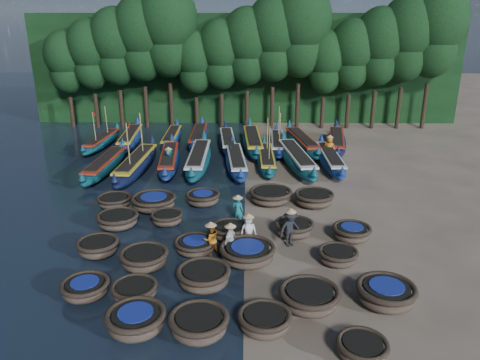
{
  "coord_description": "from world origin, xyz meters",
  "views": [
    {
      "loc": [
        0.06,
        -22.31,
        10.26
      ],
      "look_at": [
        -0.28,
        2.28,
        1.3
      ],
      "focal_mm": 35.0,
      "sensor_mm": 36.0,
      "label": 1
    }
  ],
  "objects_px": {
    "coracle_24": "(314,198)",
    "coracle_4": "(362,349)",
    "coracle_22": "(203,198)",
    "long_boat_10": "(130,138)",
    "coracle_23": "(271,196)",
    "coracle_15": "(118,220)",
    "coracle_21": "(154,202)",
    "long_boat_12": "(198,137)",
    "coracle_1": "(136,320)",
    "long_boat_6": "(267,159)",
    "coracle_13": "(247,253)",
    "fisherman_4": "(230,239)",
    "coracle_5": "(85,288)",
    "long_boat_14": "(253,141)",
    "long_boat_15": "(278,143)",
    "coracle_12": "(195,245)",
    "coracle_11": "(144,258)",
    "fisherman_5": "(169,159)",
    "coracle_10": "(98,247)",
    "fisherman_3": "(290,228)",
    "coracle_20": "(114,201)",
    "long_boat_4": "(199,159)",
    "coracle_19": "(352,232)",
    "coracle_7": "(204,277)",
    "long_boat_8": "(330,159)",
    "long_boat_13": "(228,141)",
    "coracle_16": "(167,218)",
    "coracle_9": "(386,294)",
    "long_boat_11": "(172,138)",
    "coracle_17": "(230,231)",
    "long_boat_7": "(297,159)",
    "coracle_3": "(265,321)",
    "long_boat_17": "(337,142)",
    "long_boat_3": "(169,160)",
    "coracle_14": "(338,256)",
    "coracle_18": "(294,228)",
    "long_boat_9": "(102,141)",
    "long_boat_1": "(105,165)",
    "coracle_8": "(310,297)",
    "fisherman_6": "(329,148)",
    "long_boat_2": "(136,164)",
    "fisherman_2": "(211,238)",
    "coracle_6": "(135,291)",
    "coracle_2": "(199,324)",
    "fisherman_1": "(238,208)"
  },
  "relations": [
    {
      "from": "coracle_14",
      "to": "coracle_23",
      "type": "relative_size",
      "value": 0.63
    },
    {
      "from": "coracle_9",
      "to": "coracle_16",
      "type": "distance_m",
      "value": 11.37
    },
    {
      "from": "long_boat_9",
      "to": "long_boat_1",
      "type": "bearing_deg",
      "value": -66.25
    },
    {
      "from": "coracle_22",
      "to": "long_boat_10",
      "type": "distance_m",
      "value": 14.12
    },
    {
      "from": "fisherman_4",
      "to": "fisherman_5",
      "type": "bearing_deg",
      "value": 48.65
    },
    {
      "from": "coracle_1",
      "to": "long_boat_6",
      "type": "distance_m",
      "value": 18.65
    },
    {
      "from": "coracle_1",
      "to": "long_boat_7",
      "type": "bearing_deg",
      "value": 68.1
    },
    {
      "from": "coracle_5",
      "to": "fisherman_4",
      "type": "height_order",
      "value": "fisherman_4"
    },
    {
      "from": "coracle_24",
      "to": "long_boat_15",
      "type": "xyz_separation_m",
      "value": [
        -1.33,
        11.15,
        0.05
      ]
    },
    {
      "from": "long_boat_6",
      "to": "long_boat_15",
      "type": "xyz_separation_m",
      "value": [
        1.03,
        4.15,
        -0.0
      ]
    },
    {
      "from": "coracle_24",
      "to": "long_boat_14",
      "type": "bearing_deg",
      "value": 106.07
    },
    {
      "from": "coracle_10",
      "to": "fisherman_3",
      "type": "bearing_deg",
      "value": 6.85
    },
    {
      "from": "coracle_6",
      "to": "long_boat_10",
      "type": "distance_m",
      "value": 21.99
    },
    {
      "from": "long_boat_2",
      "to": "fisherman_2",
      "type": "xyz_separation_m",
      "value": [
        5.79,
        -11.04,
        0.21
      ]
    },
    {
      "from": "coracle_3",
      "to": "coracle_24",
      "type": "xyz_separation_m",
      "value": [
        3.13,
        10.8,
        0.05
      ]
    },
    {
      "from": "coracle_6",
      "to": "coracle_8",
      "type": "bearing_deg",
      "value": -4.21
    },
    {
      "from": "coracle_24",
      "to": "coracle_4",
      "type": "bearing_deg",
      "value": -90.65
    },
    {
      "from": "coracle_21",
      "to": "long_boat_12",
      "type": "bearing_deg",
      "value": 85.33
    },
    {
      "from": "long_boat_1",
      "to": "coracle_22",
      "type": "bearing_deg",
      "value": -34.23
    },
    {
      "from": "coracle_21",
      "to": "fisherman_3",
      "type": "relative_size",
      "value": 1.24
    },
    {
      "from": "coracle_3",
      "to": "fisherman_4",
      "type": "xyz_separation_m",
      "value": [
        -1.32,
        5.15,
        0.42
      ]
    },
    {
      "from": "coracle_17",
      "to": "coracle_22",
      "type": "bearing_deg",
      "value": 111.89
    },
    {
      "from": "long_boat_4",
      "to": "fisherman_1",
      "type": "distance_m",
      "value": 9.55
    },
    {
      "from": "long_boat_10",
      "to": "coracle_16",
      "type": "bearing_deg",
      "value": -73.99
    },
    {
      "from": "coracle_11",
      "to": "coracle_19",
      "type": "height_order",
      "value": "coracle_11"
    },
    {
      "from": "coracle_13",
      "to": "coracle_21",
      "type": "distance_m",
      "value": 7.55
    },
    {
      "from": "coracle_19",
      "to": "long_boat_3",
      "type": "relative_size",
      "value": 0.25
    },
    {
      "from": "long_boat_7",
      "to": "fisherman_4",
      "type": "relative_size",
      "value": 5.34
    },
    {
      "from": "coracle_17",
      "to": "long_boat_7",
      "type": "height_order",
      "value": "long_boat_7"
    },
    {
      "from": "coracle_17",
      "to": "fisherman_4",
      "type": "relative_size",
      "value": 1.11
    },
    {
      "from": "coracle_23",
      "to": "coracle_13",
      "type": "bearing_deg",
      "value": -101.28
    },
    {
      "from": "coracle_20",
      "to": "long_boat_4",
      "type": "bearing_deg",
      "value": 60.34
    },
    {
      "from": "coracle_2",
      "to": "fisherman_1",
      "type": "xyz_separation_m",
      "value": [
        1.13,
        8.66,
        0.41
      ]
    },
    {
      "from": "coracle_22",
      "to": "long_boat_14",
      "type": "distance_m",
      "value": 11.64
    },
    {
      "from": "coracle_8",
      "to": "long_boat_3",
      "type": "distance_m",
      "value": 17.85
    },
    {
      "from": "coracle_23",
      "to": "coracle_15",
      "type": "bearing_deg",
      "value": -157.28
    },
    {
      "from": "coracle_11",
      "to": "fisherman_5",
      "type": "relative_size",
      "value": 1.4
    },
    {
      "from": "long_boat_15",
      "to": "coracle_12",
      "type": "bearing_deg",
      "value": -103.8
    },
    {
      "from": "coracle_18",
      "to": "coracle_21",
      "type": "distance_m",
      "value": 7.94
    },
    {
      "from": "fisherman_6",
      "to": "coracle_11",
      "type": "bearing_deg",
      "value": 58.92
    },
    {
      "from": "long_boat_4",
      "to": "coracle_17",
      "type": "bearing_deg",
      "value": -76.65
    },
    {
      "from": "coracle_13",
      "to": "fisherman_4",
      "type": "bearing_deg",
      "value": 142.62
    },
    {
      "from": "coracle_3",
      "to": "coracle_21",
      "type": "distance_m",
      "value": 11.64
    },
    {
      "from": "coracle_11",
      "to": "fisherman_5",
      "type": "height_order",
      "value": "fisherman_5"
    },
    {
      "from": "fisherman_4",
      "to": "fisherman_3",
      "type": "bearing_deg",
      "value": -42.92
    },
    {
      "from": "long_boat_8",
      "to": "long_boat_13",
      "type": "relative_size",
      "value": 1.04
    },
    {
      "from": "coracle_19",
      "to": "coracle_7",
      "type": "bearing_deg",
      "value": -148.59
    },
    {
      "from": "coracle_9",
      "to": "long_boat_11",
      "type": "bearing_deg",
      "value": 117.01
    },
    {
      "from": "long_boat_1",
      "to": "fisherman_5",
      "type": "bearing_deg",
      "value": 10.28
    },
    {
      "from": "coracle_3",
      "to": "long_boat_17",
      "type": "distance_m",
      "value": 23.18
    }
  ]
}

